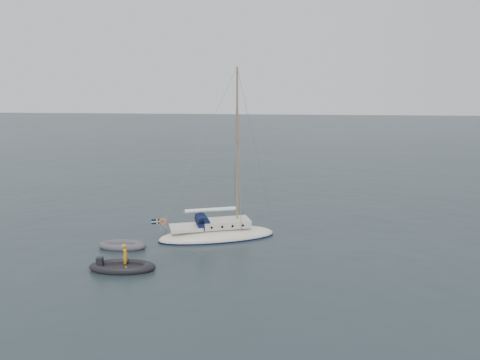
# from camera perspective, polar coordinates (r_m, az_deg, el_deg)

# --- Properties ---
(ground) EXTENTS (300.00, 300.00, 0.00)m
(ground) POSITION_cam_1_polar(r_m,az_deg,el_deg) (31.15, -0.16, -7.41)
(ground) COLOR black
(ground) RESTS_ON ground
(sailboat) EXTENTS (8.25, 2.48, 11.75)m
(sailboat) POSITION_cam_1_polar(r_m,az_deg,el_deg) (31.42, -2.80, -5.56)
(sailboat) COLOR beige
(sailboat) RESTS_ON ground
(dinghy) EXTENTS (3.05, 1.38, 0.44)m
(dinghy) POSITION_cam_1_polar(r_m,az_deg,el_deg) (30.61, -14.16, -7.72)
(dinghy) COLOR #4D4D52
(dinghy) RESTS_ON ground
(rib) EXTENTS (3.71, 1.68, 1.53)m
(rib) POSITION_cam_1_polar(r_m,az_deg,el_deg) (27.10, -14.18, -10.13)
(rib) COLOR black
(rib) RESTS_ON ground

